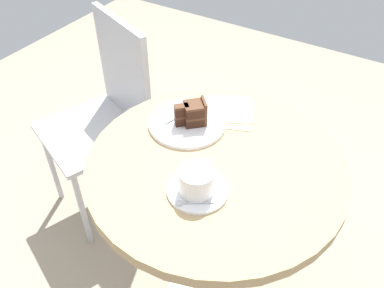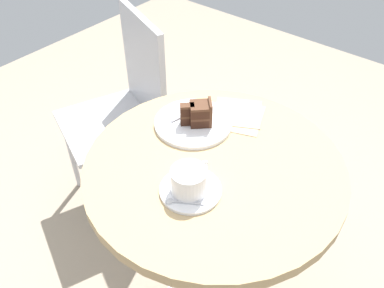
{
  "view_description": "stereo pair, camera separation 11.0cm",
  "coord_description": "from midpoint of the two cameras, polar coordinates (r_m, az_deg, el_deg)",
  "views": [
    {
      "loc": [
        -0.71,
        -0.36,
        1.5
      ],
      "look_at": [
        -0.01,
        0.07,
        0.77
      ],
      "focal_mm": 38.0,
      "sensor_mm": 36.0,
      "label": 1
    },
    {
      "loc": [
        -0.65,
        -0.45,
        1.5
      ],
      "look_at": [
        -0.01,
        0.07,
        0.77
      ],
      "focal_mm": 38.0,
      "sensor_mm": 36.0,
      "label": 2
    }
  ],
  "objects": [
    {
      "name": "cake_plate",
      "position": [
        1.22,
        2.74,
        2.88
      ],
      "size": [
        0.23,
        0.23,
        0.01
      ],
      "color": "white",
      "rests_on": "cafe_table"
    },
    {
      "name": "fork",
      "position": [
        1.26,
        2.88,
        4.62
      ],
      "size": [
        0.14,
        0.05,
        0.0
      ],
      "rotation": [
        0.0,
        0.0,
        6.07
      ],
      "color": "#B7B7BC",
      "rests_on": "cake_plate"
    },
    {
      "name": "cake_slice",
      "position": [
        1.19,
        3.6,
        4.16
      ],
      "size": [
        0.09,
        0.09,
        0.08
      ],
      "rotation": [
        0.0,
        0.0,
        2.34
      ],
      "color": "#381E14",
      "rests_on": "cake_plate"
    },
    {
      "name": "cafe_chair",
      "position": [
        1.69,
        -7.33,
        5.73
      ],
      "size": [
        0.49,
        0.49,
        0.88
      ],
      "rotation": [
        0.0,
        0.0,
        4.33
      ],
      "color": "#BCBCC1",
      "rests_on": "ground"
    },
    {
      "name": "teaspoon",
      "position": [
        0.99,
        1.5,
        -8.34
      ],
      "size": [
        0.06,
        0.08,
        0.0
      ],
      "rotation": [
        0.0,
        0.0,
        2.15
      ],
      "color": "#B7B7BC",
      "rests_on": "saucer"
    },
    {
      "name": "cafe_table",
      "position": [
        1.19,
        5.57,
        -7.28
      ],
      "size": [
        0.71,
        0.71,
        0.73
      ],
      "color": "tan",
      "rests_on": "ground"
    },
    {
      "name": "saucer",
      "position": [
        1.03,
        2.87,
        -6.62
      ],
      "size": [
        0.16,
        0.16,
        0.01
      ],
      "color": "white",
      "rests_on": "cafe_table"
    },
    {
      "name": "coffee_cup",
      "position": [
        0.99,
        2.78,
        -5.24
      ],
      "size": [
        0.12,
        0.09,
        0.07
      ],
      "color": "white",
      "rests_on": "saucer"
    },
    {
      "name": "napkin",
      "position": [
        1.27,
        8.79,
        4.01
      ],
      "size": [
        0.22,
        0.21,
        0.0
      ],
      "rotation": [
        0.0,
        0.0,
        0.37
      ],
      "color": "tan",
      "rests_on": "cafe_table"
    }
  ]
}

